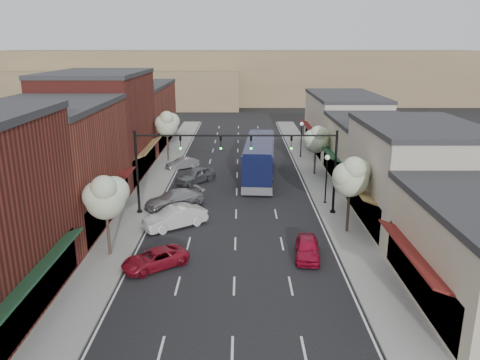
{
  "coord_description": "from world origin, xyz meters",
  "views": [
    {
      "loc": [
        0.38,
        -28.41,
        13.55
      ],
      "look_at": [
        0.32,
        10.53,
        2.2
      ],
      "focal_mm": 35.0,
      "sensor_mm": 36.0,
      "label": 1
    }
  ],
  "objects_px": {
    "signal_mast_left": "(166,160)",
    "lamp_post_near": "(327,171)",
    "parked_car_a": "(155,259)",
    "signal_mast_right": "(306,160)",
    "tree_left_near": "(106,196)",
    "parked_car_d": "(196,175)",
    "tree_right_far": "(316,139)",
    "coach_bus": "(259,159)",
    "tree_right_near": "(351,176)",
    "parked_car_e": "(182,163)",
    "tree_left_far": "(167,123)",
    "red_hatchback": "(307,248)",
    "lamp_post_far": "(301,134)",
    "parked_car_b": "(175,217)",
    "parked_car_c": "(174,199)"
  },
  "relations": [
    {
      "from": "lamp_post_far",
      "to": "parked_car_c",
      "type": "height_order",
      "value": "lamp_post_far"
    },
    {
      "from": "tree_left_far",
      "to": "red_hatchback",
      "type": "height_order",
      "value": "tree_left_far"
    },
    {
      "from": "lamp_post_far",
      "to": "tree_left_near",
      "type": "bearing_deg",
      "value": -119.78
    },
    {
      "from": "tree_right_near",
      "to": "parked_car_e",
      "type": "height_order",
      "value": "tree_right_near"
    },
    {
      "from": "tree_right_far",
      "to": "parked_car_e",
      "type": "bearing_deg",
      "value": 169.55
    },
    {
      "from": "tree_left_near",
      "to": "parked_car_d",
      "type": "xyz_separation_m",
      "value": [
        4.05,
        17.21,
        -3.45
      ]
    },
    {
      "from": "parked_car_e",
      "to": "lamp_post_near",
      "type": "bearing_deg",
      "value": 14.75
    },
    {
      "from": "lamp_post_far",
      "to": "parked_car_e",
      "type": "height_order",
      "value": "lamp_post_far"
    },
    {
      "from": "tree_right_far",
      "to": "parked_car_a",
      "type": "distance_m",
      "value": 25.62
    },
    {
      "from": "signal_mast_right",
      "to": "tree_left_near",
      "type": "bearing_deg",
      "value": -149.86
    },
    {
      "from": "lamp_post_far",
      "to": "parked_car_e",
      "type": "xyz_separation_m",
      "value": [
        -14.0,
        -5.37,
        -2.39
      ]
    },
    {
      "from": "signal_mast_left",
      "to": "parked_car_c",
      "type": "bearing_deg",
      "value": 79.1
    },
    {
      "from": "tree_right_near",
      "to": "parked_car_c",
      "type": "distance_m",
      "value": 15.23
    },
    {
      "from": "lamp_post_far",
      "to": "signal_mast_left",
      "type": "bearing_deg",
      "value": -123.86
    },
    {
      "from": "tree_left_far",
      "to": "tree_right_far",
      "type": "bearing_deg",
      "value": -19.87
    },
    {
      "from": "parked_car_a",
      "to": "signal_mast_left",
      "type": "bearing_deg",
      "value": 147.46
    },
    {
      "from": "lamp_post_near",
      "to": "tree_right_far",
      "type": "bearing_deg",
      "value": 86.69
    },
    {
      "from": "parked_car_a",
      "to": "coach_bus",
      "type": "bearing_deg",
      "value": 124.09
    },
    {
      "from": "parked_car_b",
      "to": "parked_car_c",
      "type": "bearing_deg",
      "value": 153.43
    },
    {
      "from": "signal_mast_right",
      "to": "parked_car_c",
      "type": "distance_m",
      "value": 11.71
    },
    {
      "from": "signal_mast_right",
      "to": "parked_car_d",
      "type": "distance_m",
      "value": 13.97
    },
    {
      "from": "parked_car_d",
      "to": "parked_car_b",
      "type": "bearing_deg",
      "value": -50.54
    },
    {
      "from": "parked_car_c",
      "to": "parked_car_e",
      "type": "xyz_separation_m",
      "value": [
        -0.88,
        13.05,
        -0.15
      ]
    },
    {
      "from": "red_hatchback",
      "to": "tree_left_far",
      "type": "bearing_deg",
      "value": 122.88
    },
    {
      "from": "parked_car_b",
      "to": "parked_car_d",
      "type": "distance_m",
      "value": 12.09
    },
    {
      "from": "lamp_post_far",
      "to": "parked_car_e",
      "type": "relative_size",
      "value": 1.2
    },
    {
      "from": "parked_car_d",
      "to": "parked_car_e",
      "type": "distance_m",
      "value": 5.83
    },
    {
      "from": "signal_mast_left",
      "to": "parked_car_d",
      "type": "bearing_deg",
      "value": 81.18
    },
    {
      "from": "lamp_post_far",
      "to": "parked_car_b",
      "type": "xyz_separation_m",
      "value": [
        -12.45,
        -22.93,
        -2.19
      ]
    },
    {
      "from": "parked_car_b",
      "to": "red_hatchback",
      "type": "bearing_deg",
      "value": 25.71
    },
    {
      "from": "tree_right_far",
      "to": "parked_car_e",
      "type": "height_order",
      "value": "tree_right_far"
    },
    {
      "from": "parked_car_b",
      "to": "tree_left_far",
      "type": "bearing_deg",
      "value": 154.79
    },
    {
      "from": "lamp_post_near",
      "to": "tree_right_near",
      "type": "bearing_deg",
      "value": -85.23
    },
    {
      "from": "tree_right_far",
      "to": "coach_bus",
      "type": "height_order",
      "value": "tree_right_far"
    },
    {
      "from": "parked_car_e",
      "to": "tree_left_near",
      "type": "bearing_deg",
      "value": -39.52
    },
    {
      "from": "parked_car_a",
      "to": "lamp_post_near",
      "type": "bearing_deg",
      "value": 97.32
    },
    {
      "from": "parked_car_b",
      "to": "parked_car_c",
      "type": "distance_m",
      "value": 4.55
    },
    {
      "from": "tree_left_near",
      "to": "tree_left_far",
      "type": "relative_size",
      "value": 0.93
    },
    {
      "from": "signal_mast_right",
      "to": "parked_car_b",
      "type": "distance_m",
      "value": 11.34
    },
    {
      "from": "coach_bus",
      "to": "tree_left_far",
      "type": "bearing_deg",
      "value": 150.39
    },
    {
      "from": "signal_mast_left",
      "to": "lamp_post_near",
      "type": "bearing_deg",
      "value": 10.56
    },
    {
      "from": "tree_left_far",
      "to": "tree_left_near",
      "type": "bearing_deg",
      "value": -90.0
    },
    {
      "from": "tree_right_far",
      "to": "red_hatchback",
      "type": "relative_size",
      "value": 1.38
    },
    {
      "from": "lamp_post_far",
      "to": "parked_car_a",
      "type": "distance_m",
      "value": 32.39
    },
    {
      "from": "signal_mast_right",
      "to": "tree_left_near",
      "type": "distance_m",
      "value": 16.05
    },
    {
      "from": "parked_car_e",
      "to": "parked_car_b",
      "type": "bearing_deg",
      "value": -29.31
    },
    {
      "from": "signal_mast_right",
      "to": "parked_car_b",
      "type": "relative_size",
      "value": 1.66
    },
    {
      "from": "tree_right_far",
      "to": "lamp_post_far",
      "type": "relative_size",
      "value": 1.22
    },
    {
      "from": "signal_mast_right",
      "to": "tree_right_near",
      "type": "relative_size",
      "value": 1.38
    },
    {
      "from": "signal_mast_right",
      "to": "parked_car_e",
      "type": "bearing_deg",
      "value": 128.94
    }
  ]
}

